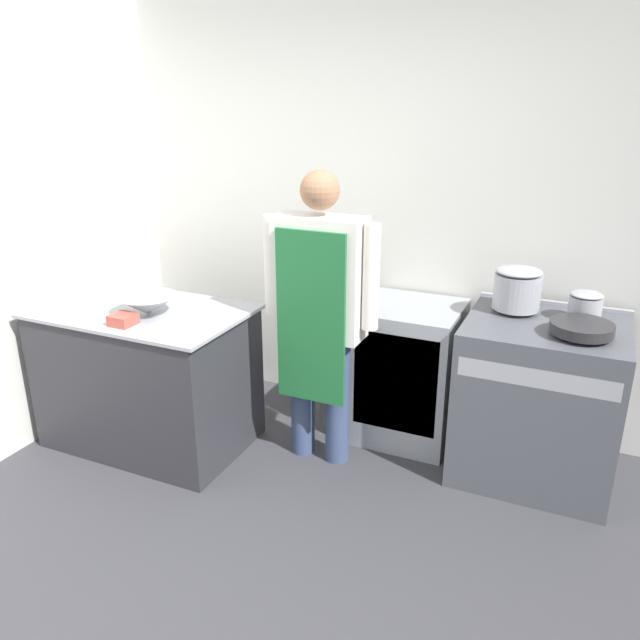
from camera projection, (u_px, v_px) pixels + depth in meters
The scene contains 12 objects.
ground_plane at pixel (192, 600), 2.68m from camera, with size 14.00×14.00×0.00m, color #38383D.
wall_back at pixel (366, 209), 3.98m from camera, with size 8.00×0.05×2.70m.
wall_left at pixel (39, 217), 3.72m from camera, with size 0.05×8.00×2.70m.
prep_counter at pixel (149, 376), 3.79m from camera, with size 1.23×0.76×0.86m.
stove at pixel (538, 400), 3.45m from camera, with size 0.83×0.73×0.92m.
fridge_unit at pixel (408, 372), 3.85m from camera, with size 0.59×0.57×0.86m.
person_cook at pixel (319, 303), 3.42m from camera, with size 0.68×0.24×1.68m.
mixing_bowl at pixel (148, 305), 3.54m from camera, with size 0.34×0.34×0.11m.
plastic_tub at pixel (123, 320), 3.39m from camera, with size 0.12×0.12×0.06m.
stock_pot at pixel (517, 288), 3.43m from camera, with size 0.25×0.25×0.24m.
saute_pan at pixel (582, 328), 3.11m from camera, with size 0.31×0.31×0.05m.
sauce_pot at pixel (585, 305), 3.31m from camera, with size 0.17×0.17×0.14m.
Camera 1 is at (1.37, -1.69, 2.05)m, focal length 35.00 mm.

